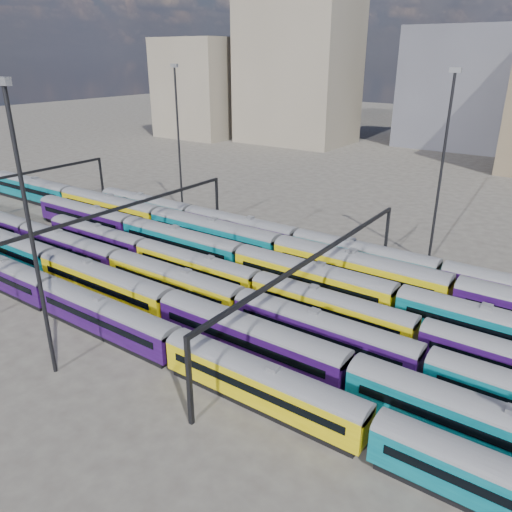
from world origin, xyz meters
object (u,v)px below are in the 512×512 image
Objects in this scene: rake_1 at (169,304)px; rake_2 at (173,279)px; rake_0 at (106,314)px; mast_2 at (30,228)px.

rake_2 is (-4.21, 5.00, -0.14)m from rake_1.
rake_1 is (4.01, 5.00, 0.20)m from rake_0.
rake_2 is 20.52m from mast_2.
mast_2 is (1.25, -17.00, 11.43)m from rake_2.
rake_0 is 13.50m from mast_2.
mast_2 is (-2.96, -12.00, 11.29)m from rake_1.
rake_2 reaches higher than rake_0.
rake_2 is at bearing 91.11° from rake_0.
mast_2 is (1.06, -7.00, 11.49)m from rake_0.
rake_1 is 6.54m from rake_2.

